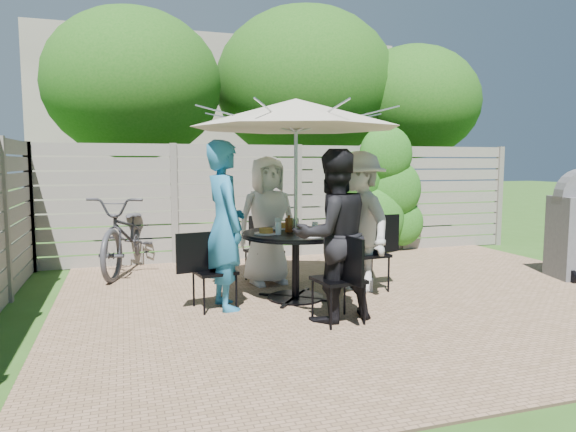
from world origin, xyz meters
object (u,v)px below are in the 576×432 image
object	(u,v)px
plate_back	(283,226)
person_back	(267,221)
person_front	(333,236)
glass_back	(278,224)
person_right	(359,223)
plate_left	(266,232)
plate_right	(324,228)
glass_left	(278,228)
glass_front	(315,228)
patio_table	(296,253)
bicycle	(129,234)
umbrella	(296,114)
person_left	(225,226)
coffee_cup	(295,224)
chair_front	(339,297)
chair_left	(213,287)
syrup_jug	(289,225)
chair_back	(264,263)
plate_front	(310,234)

from	to	relation	value
plate_back	person_back	bearing A→B (deg)	97.07
person_front	glass_back	distance (m)	1.09
person_right	plate_left	distance (m)	1.19
person_front	plate_right	distance (m)	0.91
glass_left	glass_front	size ratio (longest dim) A/B	1.00
patio_table	person_right	size ratio (longest dim) A/B	0.78
person_right	bicycle	distance (m)	3.33
glass_left	glass_front	distance (m)	0.40
umbrella	bicycle	distance (m)	3.20
person_right	plate_back	bearing A→B (deg)	-113.45
person_right	plate_left	bearing A→B (deg)	-90.00
person_left	coffee_cup	size ratio (longest dim) A/B	14.95
plate_left	chair_front	bearing A→B (deg)	-62.46
umbrella	person_right	bearing A→B (deg)	7.07
person_back	person_front	size ratio (longest dim) A/B	0.97
person_left	glass_back	xyz separation A→B (m)	(0.69, 0.35, -0.05)
chair_front	bicycle	distance (m)	3.66
chair_left	person_left	distance (m)	0.66
person_back	chair_front	world-z (taller)	person_back
plate_back	syrup_jug	world-z (taller)	syrup_jug
umbrella	chair_left	size ratio (longest dim) A/B	3.07
umbrella	person_left	xyz separation A→B (m)	(-0.82, -0.10, -1.19)
chair_back	chair_left	bearing A→B (deg)	-51.81
person_front	coffee_cup	world-z (taller)	person_front
syrup_jug	chair_left	bearing A→B (deg)	-169.72
person_left	plate_back	bearing A→B (deg)	-66.55
umbrella	chair_left	bearing A→B (deg)	-172.88
person_left	plate_front	xyz separation A→B (m)	(0.87, -0.26, -0.09)
chair_front	syrup_jug	size ratio (longest dim) A/B	5.52
person_front	person_right	size ratio (longest dim) A/B	1.00
chair_back	plate_left	xyz separation A→B (m)	(-0.24, -1.00, 0.55)
chair_left	glass_left	distance (m)	0.93
chair_back	plate_front	distance (m)	1.43
chair_front	glass_left	bearing A→B (deg)	16.73
patio_table	plate_front	world-z (taller)	plate_front
chair_back	glass_back	world-z (taller)	glass_back
person_left	person_front	distance (m)	1.17
person_left	glass_front	world-z (taller)	person_left
person_back	plate_front	distance (m)	1.19
umbrella	person_front	distance (m)	1.50
glass_back	chair_left	bearing A→B (deg)	-156.07
patio_table	plate_left	world-z (taller)	plate_left
plate_left	plate_right	distance (m)	0.72
person_front	bicycle	world-z (taller)	person_front
person_right	syrup_jug	xyz separation A→B (m)	(-0.89, -0.06, 0.01)
plate_back	plate_left	world-z (taller)	same
person_front	syrup_jug	distance (m)	0.88
chair_back	chair_left	xyz separation A→B (m)	(-0.84, -1.08, 0.00)
person_back	coffee_cup	bearing A→B (deg)	-80.69
plate_back	chair_back	bearing A→B (deg)	97.23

